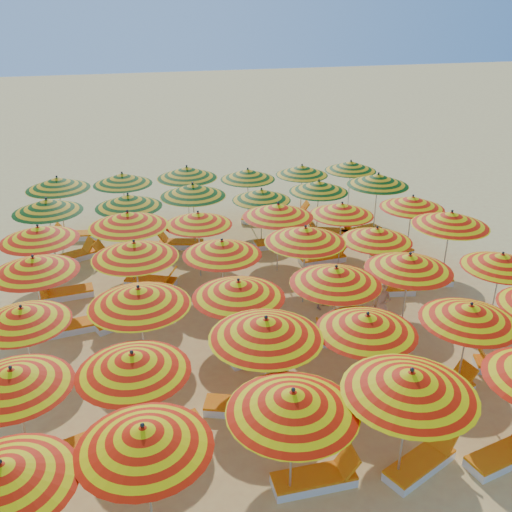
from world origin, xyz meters
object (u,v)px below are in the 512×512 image
Objects in this scene: umbrella_15 at (336,276)px; umbrella_38 at (187,172)px; umbrella_28 at (342,209)px; lounger_12 at (64,328)px; lounger_7 at (242,407)px; lounger_9 at (506,365)px; beachgoer_a at (382,305)px; umbrella_31 at (128,201)px; umbrella_36 at (58,183)px; lounger_13 at (121,320)px; umbrella_30 at (47,206)px; lounger_23 at (278,242)px; lounger_1 at (316,479)px; lounger_6 at (164,432)px; umbrella_35 at (378,180)px; lounger_14 at (387,289)px; lounger_16 at (65,293)px; umbrella_32 at (193,190)px; lounger_19 at (391,254)px; umbrella_26 at (198,219)px; lounger_10 at (257,353)px; umbrella_3 at (410,382)px; umbrella_24 at (39,233)px; umbrella_12 at (22,315)px; umbrella_29 at (412,202)px; umbrella_27 at (278,210)px; umbrella_7 at (133,363)px; umbrella_20 at (222,248)px; umbrella_21 at (305,235)px; lounger_3 at (505,455)px; umbrella_2 at (293,402)px; lounger_8 at (442,390)px; umbrella_9 at (367,323)px; lounger_25 at (360,231)px; umbrella_6 at (13,378)px; umbrella_23 at (451,219)px; lounger_17 at (152,281)px; beachgoer_b at (326,289)px; umbrella_19 at (135,250)px; umbrella_33 at (261,195)px; umbrella_14 at (238,289)px; umbrella_17 at (502,261)px; umbrella_8 at (266,328)px; umbrella_13 at (139,297)px; umbrella_18 at (34,265)px; umbrella_40 at (302,170)px; umbrella_37 at (122,179)px; lounger_28 at (290,214)px; umbrella_10 at (470,313)px; umbrella_34 at (319,186)px.

umbrella_38 is at bearing 103.99° from umbrella_15.
umbrella_28 reaches higher than lounger_12.
lounger_7 and lounger_9 have the same top height.
umbrella_31 is at bearing -178.16° from beachgoer_a.
umbrella_36 reaches higher than lounger_13.
umbrella_30 reaches higher than lounger_23.
lounger_6 is (-2.86, 2.08, 0.00)m from lounger_1.
umbrella_35 reaches higher than lounger_12.
lounger_23 is (-2.45, 4.59, 0.00)m from lounger_14.
lounger_16 is at bearing -132.03° from umbrella_38.
lounger_19 is (6.98, -2.79, -2.18)m from umbrella_32.
umbrella_26 is 1.50× the size of lounger_10.
umbrella_3 is at bearing -112.49° from umbrella_35.
umbrella_24 reaches higher than lounger_13.
lounger_10 is at bearing 178.20° from umbrella_15.
umbrella_12 is 1.53× the size of lounger_6.
umbrella_27 is at bearing 179.19° from umbrella_29.
umbrella_20 is at bearing 61.31° from umbrella_7.
umbrella_21 reaches higher than lounger_3.
umbrella_30 is at bearing 155.81° from umbrella_26.
beachgoer_a is at bearing 50.45° from umbrella_2.
umbrella_32 is at bearing 102.85° from lounger_8.
lounger_25 is at bearing 66.55° from umbrella_9.
umbrella_6 is at bearing -115.19° from beachgoer_a.
umbrella_23 is 1.85× the size of lounger_17.
umbrella_30 is at bearing 88.94° from umbrella_24.
umbrella_12 is 2.23× the size of beachgoer_b.
umbrella_19 is 1.83× the size of lounger_12.
umbrella_14 is at bearing -108.77° from umbrella_33.
umbrella_15 is 5.62m from umbrella_28.
beachgoer_b is (6.05, 4.79, -1.59)m from umbrella_7.
lounger_13 is at bearing 166.01° from umbrella_17.
lounger_6 is at bearing -114.86° from umbrella_20.
beachgoer_b reaches higher than lounger_19.
umbrella_3 reaches higher than umbrella_6.
umbrella_8 is 1.18× the size of umbrella_33.
lounger_16 is (-7.27, 7.16, -2.05)m from umbrella_9.
umbrella_13 is at bearing -144.83° from umbrella_28.
lounger_10 is at bearing 83.81° from umbrella_2.
umbrella_12 is 1.55× the size of lounger_8.
umbrella_18 is 0.98× the size of umbrella_40.
lounger_28 is at bearing -2.18° from umbrella_37.
umbrella_10 is 8.05m from lounger_19.
lounger_12 is (-7.18, 4.96, -2.05)m from umbrella_9.
umbrella_28 is at bearing 74.07° from lounger_7.
umbrella_7 is at bearing 30.96° from lounger_25.
lounger_17 is 1.00× the size of lounger_19.
umbrella_6 is 9.35m from umbrella_21.
umbrella_34 is 1.43× the size of lounger_14.
umbrella_15 reaches higher than lounger_10.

